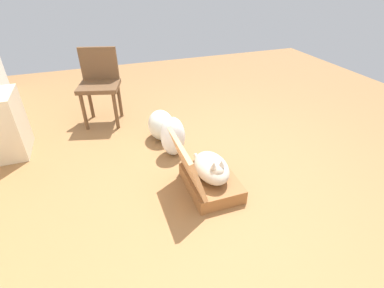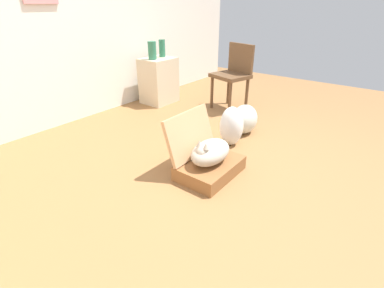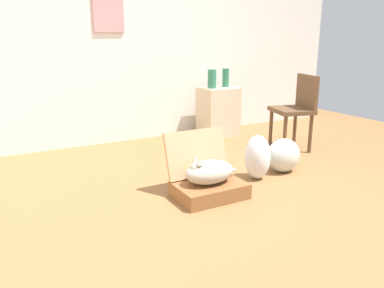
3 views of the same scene
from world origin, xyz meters
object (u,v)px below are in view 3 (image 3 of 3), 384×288
(cat, at_px, (209,172))
(chair, at_px, (297,107))
(vase_tall, at_px, (212,79))
(plastic_bag_white, at_px, (257,157))
(side_table, at_px, (218,112))
(suitcase_base, at_px, (209,190))
(plastic_bag_clear, at_px, (283,155))
(vase_short, at_px, (226,78))

(cat, xyz_separation_m, chair, (1.71, 0.77, 0.29))
(cat, xyz_separation_m, vase_tall, (1.15, 1.80, 0.56))
(chair, bearing_deg, plastic_bag_white, -44.95)
(chair, bearing_deg, side_table, -141.92)
(plastic_bag_white, xyz_separation_m, chair, (1.06, 0.61, 0.30))
(plastic_bag_white, distance_m, side_table, 1.77)
(suitcase_base, relative_size, vase_tall, 2.36)
(plastic_bag_clear, xyz_separation_m, chair, (0.69, 0.57, 0.35))
(suitcase_base, bearing_deg, cat, 177.89)
(suitcase_base, distance_m, vase_tall, 2.25)
(plastic_bag_clear, xyz_separation_m, vase_tall, (0.13, 1.60, 0.63))
(plastic_bag_clear, relative_size, side_table, 0.53)
(side_table, bearing_deg, chair, -67.06)
(side_table, xyz_separation_m, vase_short, (0.12, 0.02, 0.46))
(cat, relative_size, plastic_bag_white, 1.19)
(suitcase_base, height_order, chair, chair)
(plastic_bag_clear, height_order, vase_tall, vase_tall)
(plastic_bag_white, relative_size, vase_tall, 1.75)
(vase_short, bearing_deg, vase_tall, -171.61)
(chair, bearing_deg, vase_short, -148.06)
(side_table, distance_m, vase_tall, 0.48)
(cat, height_order, chair, chair)
(cat, distance_m, chair, 1.90)
(suitcase_base, xyz_separation_m, vase_short, (1.38, 1.84, 0.73))
(plastic_bag_clear, bearing_deg, vase_short, 77.16)
(plastic_bag_clear, distance_m, vase_tall, 1.72)
(vase_tall, height_order, chair, vase_tall)
(plastic_bag_white, xyz_separation_m, vase_tall, (0.49, 1.64, 0.58))
(cat, relative_size, vase_tall, 2.08)
(plastic_bag_white, relative_size, plastic_bag_clear, 1.21)
(cat, height_order, plastic_bag_white, plastic_bag_white)
(plastic_bag_white, bearing_deg, side_table, 69.63)
(suitcase_base, height_order, plastic_bag_clear, plastic_bag_clear)
(side_table, bearing_deg, cat, -124.85)
(vase_tall, xyz_separation_m, vase_short, (0.25, 0.04, 0.00))
(plastic_bag_white, distance_m, chair, 1.26)
(cat, bearing_deg, side_table, 55.15)
(vase_short, height_order, chair, vase_short)
(plastic_bag_clear, height_order, chair, chair)
(side_table, bearing_deg, suitcase_base, -124.66)
(side_table, bearing_deg, plastic_bag_clear, -98.77)
(cat, height_order, plastic_bag_clear, cat)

